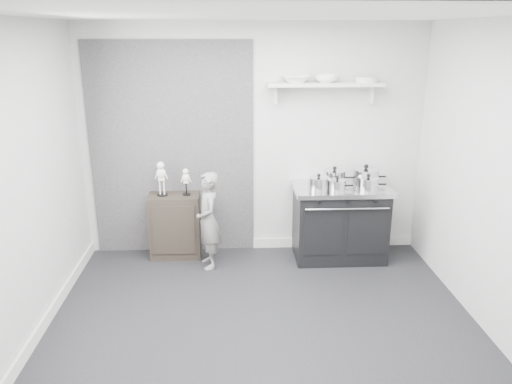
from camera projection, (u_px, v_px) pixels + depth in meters
ground at (263, 328)px, 4.56m from camera, size 4.00×4.00×0.00m
room_shell at (252, 149)px, 4.19m from camera, size 4.02×3.62×2.71m
wall_shelf at (325, 85)px, 5.58m from camera, size 1.30×0.26×0.24m
stove at (339, 222)px, 5.87m from camera, size 1.10×0.69×0.88m
side_cabinet at (175, 226)px, 5.92m from camera, size 0.59×0.34×0.76m
child at (208, 220)px, 5.60m from camera, size 0.35×0.46×1.12m
pot_front_left at (319, 183)px, 5.60m from camera, size 0.32×0.23×0.19m
pot_back_left at (334, 177)px, 5.81m from camera, size 0.35×0.26×0.21m
pot_back_right at (366, 176)px, 5.81m from camera, size 0.39×0.31×0.23m
pot_front_right at (368, 184)px, 5.58m from camera, size 0.33×0.24×0.19m
pot_front_center at (337, 185)px, 5.57m from camera, size 0.28×0.20×0.16m
skeleton_full at (161, 176)px, 5.73m from camera, size 0.13×0.08×0.47m
skeleton_torso at (186, 180)px, 5.76m from camera, size 0.10×0.07×0.36m
bowl_large at (296, 79)px, 5.53m from camera, size 0.31×0.31×0.08m
bowl_small at (326, 79)px, 5.55m from camera, size 0.27×0.27×0.08m
plate_stack at (366, 79)px, 5.57m from camera, size 0.24×0.24×0.06m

